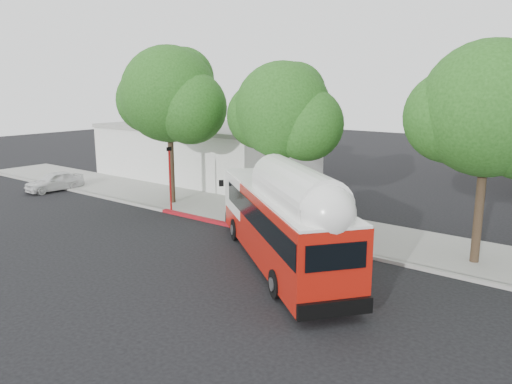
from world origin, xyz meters
TOP-DOWN VIEW (x-y plane):
  - ground at (0.00, 0.00)m, footprint 120.00×120.00m
  - sidewalk at (0.00, 6.50)m, footprint 60.00×5.00m
  - curb_strip at (0.00, 3.90)m, footprint 60.00×0.30m
  - red_curb_segment at (-3.00, 3.90)m, footprint 10.00×0.32m
  - street_tree_left at (-8.53, 5.56)m, footprint 6.67×5.80m
  - street_tree_mid at (-0.59, 6.06)m, footprint 5.75×5.00m
  - street_tree_right at (9.44, 5.86)m, footprint 6.21×5.40m
  - low_commercial_bldg at (-14.00, 14.00)m, footprint 16.20×10.20m
  - transit_bus at (2.59, 0.86)m, footprint 10.99×9.22m
  - parked_car at (-18.71, 3.22)m, footprint 4.10×1.86m
  - signal_pole at (-7.62, 4.10)m, footprint 0.11×0.37m

SIDE VIEW (x-z plane):
  - ground at x=0.00m, z-range 0.00..0.00m
  - sidewalk at x=0.00m, z-range 0.00..0.15m
  - curb_strip at x=0.00m, z-range 0.00..0.15m
  - red_curb_segment at x=-3.00m, z-range 0.00..0.16m
  - parked_car at x=-18.71m, z-range 0.00..1.37m
  - transit_bus at x=2.59m, z-range -0.12..3.52m
  - signal_pole at x=-7.62m, z-range 0.05..3.93m
  - low_commercial_bldg at x=-14.00m, z-range 0.03..4.28m
  - street_tree_mid at x=-0.59m, z-range 1.60..10.22m
  - street_tree_right at x=9.44m, z-range 1.67..10.85m
  - street_tree_left at x=-8.53m, z-range 1.73..11.47m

